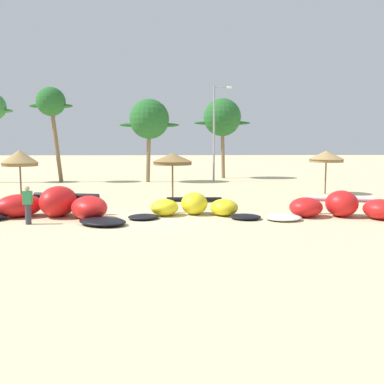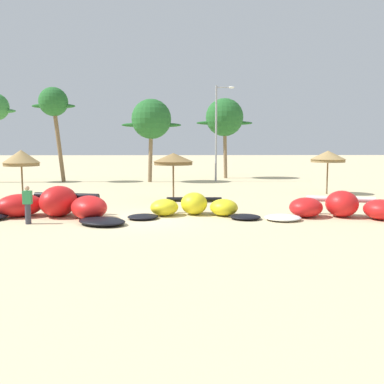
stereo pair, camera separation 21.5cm
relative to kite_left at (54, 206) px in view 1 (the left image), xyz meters
name	(u,v)px [view 1 (the left image)]	position (x,y,z in m)	size (l,w,h in m)	color
ground_plane	(144,219)	(4.12, -0.54, -0.55)	(260.00, 260.00, 0.00)	beige
kite_left	(54,206)	(0.00, 0.00, 0.00)	(8.02, 4.73, 1.42)	black
kite_left_of_center	(194,207)	(6.43, 0.36, -0.14)	(6.35, 2.97, 1.06)	black
kite_center	(343,208)	(13.17, -0.61, -0.07)	(7.16, 4.25, 1.22)	white
beach_umbrella_near_van	(20,158)	(-3.89, 6.79, 2.00)	(2.22, 2.22, 3.04)	brown
beach_umbrella_middle	(172,159)	(5.41, 5.86, 1.96)	(2.41, 2.41, 2.86)	brown
beach_umbrella_near_palms	(326,156)	(15.89, 8.95, 2.02)	(2.38, 2.38, 2.96)	brown
person_near_kites	(28,205)	(-0.64, -1.53, 0.27)	(0.36, 0.24, 1.62)	#383842
palm_left	(51,104)	(-5.43, 19.36, 6.49)	(3.88, 2.59, 8.52)	brown
palm_left_of_gap	(149,120)	(3.32, 19.08, 5.09)	(5.38, 3.59, 7.49)	#7F6647
palm_center_left	(222,118)	(10.43, 23.33, 5.55)	(5.70, 3.80, 8.05)	#7F6647
lamppost_west_center	(216,128)	(9.35, 19.34, 4.34)	(1.75, 0.24, 8.72)	gray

